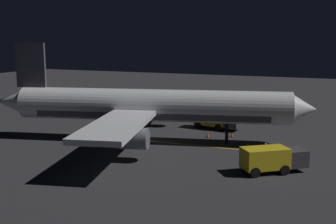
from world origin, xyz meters
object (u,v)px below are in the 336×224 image
object	(u,v)px
catering_truck	(216,119)
ground_crew_worker	(265,152)
baggage_truck	(272,159)
traffic_cone_near_left	(232,135)
traffic_cone_near_right	(208,135)
traffic_cone_under_wing	(248,145)
airliner	(147,107)

from	to	relation	value
catering_truck	ground_crew_worker	size ratio (longest dim) A/B	3.56
baggage_truck	traffic_cone_near_left	distance (m)	13.66
traffic_cone_near_right	traffic_cone_under_wing	bearing A→B (deg)	64.10
airliner	traffic_cone_near_left	size ratio (longest dim) A/B	67.63
traffic_cone_near_right	airliner	bearing A→B (deg)	-55.56
traffic_cone_near_left	traffic_cone_near_right	distance (m)	2.95
baggage_truck	airliner	bearing A→B (deg)	-112.62
airliner	traffic_cone_near_right	world-z (taller)	airliner
traffic_cone_under_wing	traffic_cone_near_right	bearing A→B (deg)	-115.90
airliner	baggage_truck	size ratio (longest dim) A/B	6.38
traffic_cone_near_left	traffic_cone_under_wing	distance (m)	4.94
traffic_cone_near_left	ground_crew_worker	bearing A→B (deg)	32.84
ground_crew_worker	traffic_cone_under_wing	world-z (taller)	ground_crew_worker
traffic_cone_near_right	catering_truck	bearing A→B (deg)	-173.07
ground_crew_worker	traffic_cone_near_right	xyz separation A→B (m)	(-7.05, -8.05, -0.64)
traffic_cone_near_left	baggage_truck	bearing A→B (deg)	28.99
catering_truck	ground_crew_worker	xyz separation A→B (m)	(12.21, 8.68, -0.39)
catering_truck	ground_crew_worker	world-z (taller)	catering_truck
traffic_cone_near_right	baggage_truck	bearing A→B (deg)	41.17
traffic_cone_under_wing	ground_crew_worker	bearing A→B (deg)	30.66
catering_truck	traffic_cone_under_wing	xyz separation A→B (m)	(7.79, 6.06, -1.03)
traffic_cone_near_right	ground_crew_worker	bearing A→B (deg)	48.78
baggage_truck	traffic_cone_near_right	world-z (taller)	baggage_truck
traffic_cone_near_left	traffic_cone_near_right	size ratio (longest dim) A/B	1.00
baggage_truck	ground_crew_worker	size ratio (longest dim) A/B	3.35
baggage_truck	traffic_cone_under_wing	world-z (taller)	baggage_truck
traffic_cone_under_wing	traffic_cone_near_left	bearing A→B (deg)	-144.90
airliner	traffic_cone_under_wing	bearing A→B (deg)	97.54
airliner	catering_truck	size ratio (longest dim) A/B	6.01
airliner	traffic_cone_under_wing	xyz separation A→B (m)	(-1.52, 11.50, -3.71)
airliner	traffic_cone_near_left	bearing A→B (deg)	122.73
catering_truck	traffic_cone_near_left	xyz separation A→B (m)	(3.75, 3.22, -1.03)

